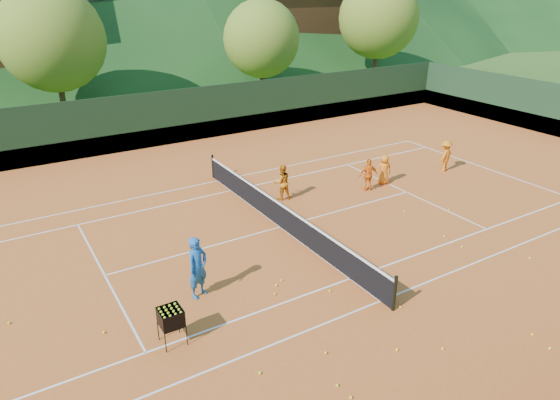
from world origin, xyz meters
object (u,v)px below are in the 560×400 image
ball_hopper (171,318)px  chalet_mid (144,21)px  coach (198,267)px  student_d (445,156)px  student_b (368,175)px  student_c (384,169)px  student_a (282,182)px  tennis_net (281,215)px  chalet_right (295,16)px

ball_hopper → chalet_mid: chalet_mid is taller
ball_hopper → coach: bearing=48.6°
ball_hopper → student_d: bearing=18.3°
student_b → ball_hopper: student_b is taller
chalet_mid → student_c: bearing=-89.6°
coach → chalet_mid: bearing=49.9°
student_a → student_b: student_a is taller
student_c → ball_hopper: bearing=46.7°
tennis_net → student_c: bearing=11.8°
ball_hopper → chalet_right: (25.68, 34.09, 4.49)m
student_a → chalet_mid: (4.58, 31.80, 4.21)m
coach → chalet_right: (24.30, 32.52, 4.30)m
student_c → chalet_mid: size_ratio=0.11×
student_a → tennis_net: size_ratio=0.13×
student_d → chalet_right: bearing=-123.2°
coach → student_b: bearing=-3.5°
student_d → chalet_right: (10.18, 28.97, 4.48)m
chalet_mid → student_a: bearing=-98.2°
coach → student_c: (10.51, 3.83, -0.27)m
tennis_net → ball_hopper: 7.01m
coach → ball_hopper: 2.10m
coach → student_c: 11.19m
student_a → student_b: (3.67, -1.15, -0.04)m
student_b → chalet_mid: (0.91, 32.95, 4.25)m
student_a → tennis_net: (-1.42, -2.20, -0.26)m
student_a → student_d: size_ratio=1.00×
ball_hopper → chalet_mid: 40.07m
student_d → ball_hopper: (-15.50, -5.13, -0.01)m
student_a → student_c: size_ratio=1.13×
student_a → student_d: student_a is taller
chalet_right → ball_hopper: bearing=-127.0°
coach → student_b: 10.04m
student_c → chalet_mid: 32.98m
student_a → student_c: 4.89m
student_c → ball_hopper: size_ratio=1.35×
student_c → student_b: bearing=34.8°
student_c → tennis_net: (-6.22, -1.30, -0.17)m
coach → student_a: size_ratio=1.24×
student_d → student_b: bearing=-14.1°
student_b → ball_hopper: bearing=41.4°
student_b → ball_hopper: 11.94m
student_a → tennis_net: bearing=67.4°
student_c → chalet_mid: (-0.22, 32.70, 4.30)m
student_b → tennis_net: size_ratio=0.12×
ball_hopper → tennis_net: bearing=35.8°
student_d → chalet_mid: (-3.82, 32.97, 4.21)m
coach → student_d: coach is taller
coach → student_b: (9.38, 3.58, -0.22)m
student_b → student_c: student_b is taller
student_c → coach: bearing=42.3°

